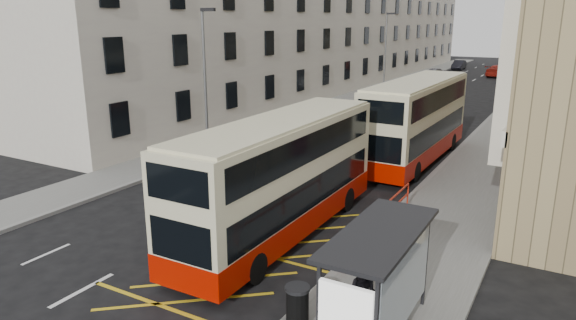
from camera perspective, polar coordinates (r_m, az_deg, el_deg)
The scene contains 20 objects.
ground at distance 17.59m, azimuth -16.76°, elevation -10.86°, with size 200.00×200.00×0.00m, color black.
pavement_right at distance 41.50m, azimuth 23.92°, elevation 3.70°, with size 4.00×120.00×0.15m, color #62625E.
pavement_left at distance 45.60m, azimuth 4.19°, elevation 5.94°, with size 3.00×120.00×0.15m, color #62625E.
kerb_right at distance 41.73m, azimuth 21.20°, elevation 4.04°, with size 0.25×120.00×0.15m, color gray.
kerb_left at distance 44.98m, azimuth 5.92°, elevation 5.77°, with size 0.25×120.00×0.15m, color gray.
road_markings at distance 57.37m, azimuth 17.63°, elevation 7.16°, with size 10.00×110.00×0.01m, color silver, non-canonical shape.
terrace_left at distance 61.54m, azimuth 5.60°, elevation 14.41°, with size 9.18×79.00×13.25m.
bus_shelter at distance 12.11m, azimuth 10.09°, elevation -11.67°, with size 1.65×4.25×2.70m.
guard_railing at distance 18.56m, azimuth 10.27°, elevation -6.12°, with size 0.06×6.56×1.01m.
street_lamp_near at distance 29.14m, azimuth -9.16°, elevation 9.44°, with size 0.93×0.18×8.00m.
street_lamp_far at distance 55.74m, azimuth 10.83°, elevation 12.17°, with size 0.93×0.18×8.00m.
double_decker_front at distance 18.11m, azimuth -0.78°, elevation -1.97°, with size 2.50×10.75×4.28m.
double_decker_rear at distance 28.58m, azimuth 14.09°, elevation 4.26°, with size 2.78×11.25×4.47m.
litter_bin at distance 13.33m, azimuth 1.05°, elevation -15.80°, with size 0.64×0.64×1.05m.
pedestrian_mid at distance 13.31m, azimuth 8.38°, elevation -14.65°, with size 0.79×0.62×1.64m, color black.
pedestrian_far at distance 15.54m, azimuth 9.76°, elevation -10.08°, with size 0.96×0.40×1.63m, color black.
white_van at distance 55.31m, azimuth 13.24°, elevation 8.04°, with size 2.71×5.88×1.63m, color white.
car_silver at distance 71.15m, azimuth 15.87°, elevation 9.31°, with size 1.53×3.79×1.29m, color #A4A6AB.
car_dark at distance 83.68m, azimuth 18.46°, elevation 9.99°, with size 1.50×4.31×1.42m, color black.
car_red at distance 74.84m, azimuth 22.54°, elevation 9.12°, with size 2.25×5.54×1.61m, color maroon.
Camera 1 is at (11.77, -10.63, 7.62)m, focal length 32.00 mm.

